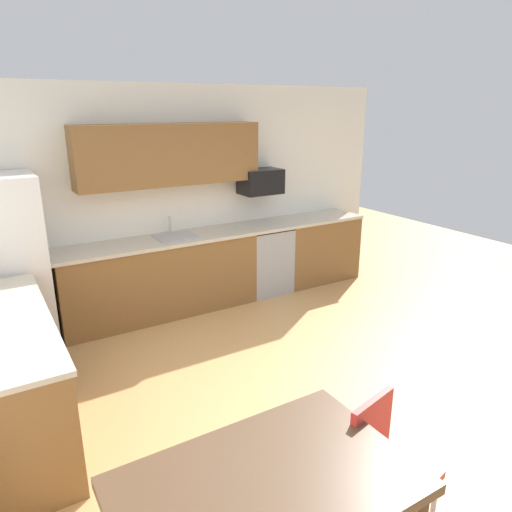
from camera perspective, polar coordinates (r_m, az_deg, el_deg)
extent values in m
plane|color=tan|center=(4.43, 7.00, -15.87)|extent=(12.00, 12.00, 0.00)
cube|color=white|center=(6.09, -8.17, 7.19)|extent=(5.80, 0.10, 2.70)
cube|color=brown|center=(5.81, -11.51, -2.72)|extent=(2.37, 0.60, 0.90)
cube|color=brown|center=(6.92, 7.22, 0.83)|extent=(1.18, 0.60, 0.90)
cube|color=brown|center=(4.17, -27.28, -13.03)|extent=(0.60, 2.00, 0.90)
cube|color=beige|center=(5.87, -6.62, 2.55)|extent=(4.80, 0.64, 0.04)
cube|color=beige|center=(3.96, -28.23, -7.13)|extent=(0.64, 2.00, 0.04)
cube|color=brown|center=(5.70, -10.33, 11.96)|extent=(2.20, 0.34, 0.70)
cube|color=white|center=(5.31, -28.06, -1.22)|extent=(0.76, 0.70, 1.82)
cube|color=#999BA0|center=(6.43, 0.98, -0.45)|extent=(0.60, 0.60, 0.88)
cube|color=black|center=(6.30, 1.00, 3.49)|extent=(0.60, 0.60, 0.03)
cube|color=black|center=(6.27, 0.54, 8.99)|extent=(0.54, 0.36, 0.32)
cube|color=#A5A8AD|center=(5.76, -9.61, 1.70)|extent=(0.48, 0.40, 0.14)
cylinder|color=#B2B5BA|center=(5.88, -10.35, 3.61)|extent=(0.02, 0.02, 0.24)
cube|color=brown|center=(2.46, 1.33, -26.00)|extent=(1.40, 0.90, 0.06)
cylinder|color=brown|center=(3.24, 7.59, -22.59)|extent=(0.05, 0.05, 0.71)
cube|color=red|center=(3.05, 16.50, -23.89)|extent=(0.48, 0.48, 0.05)
cube|color=red|center=(2.99, 13.70, -19.65)|extent=(0.38, 0.12, 0.40)
cylinder|color=#B2B2B7|center=(3.28, 20.62, -26.52)|extent=(0.03, 0.03, 0.42)
cylinder|color=#B2B2B7|center=(3.17, 11.35, -27.49)|extent=(0.03, 0.03, 0.42)
cylinder|color=#B2B2B7|center=(3.38, 14.98, -24.26)|extent=(0.03, 0.03, 0.42)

